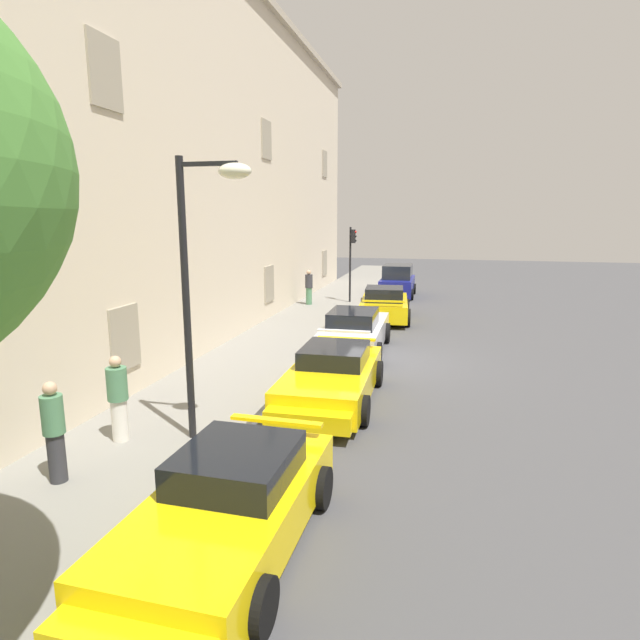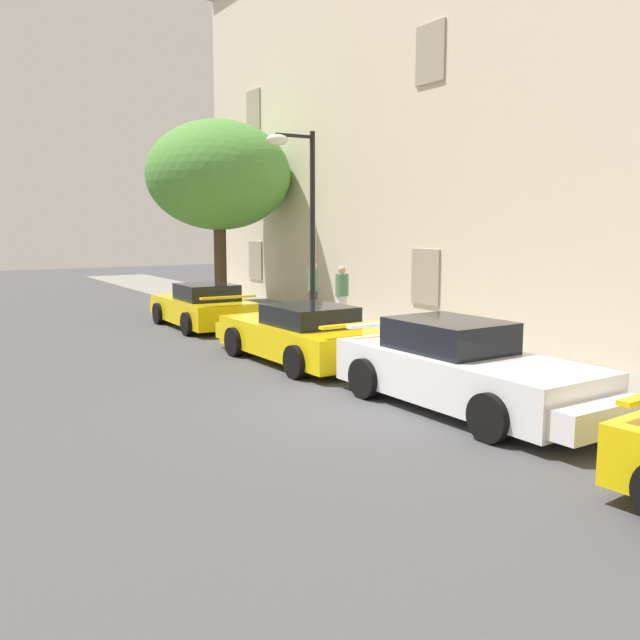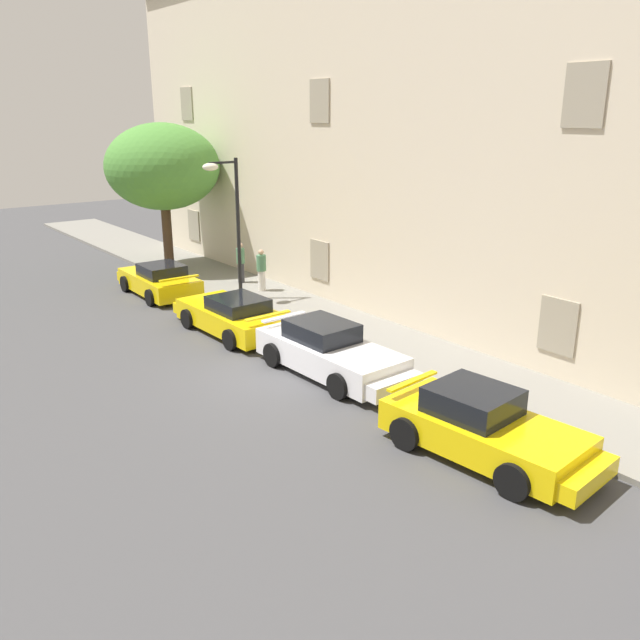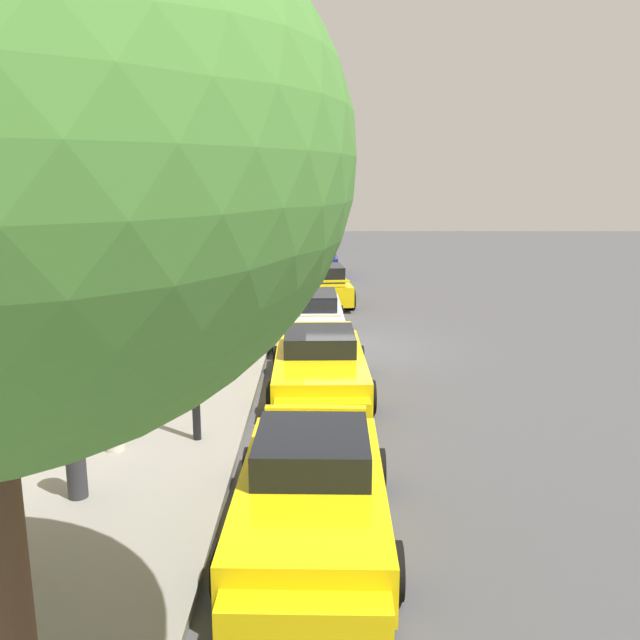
{
  "view_description": "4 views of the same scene",
  "coord_description": "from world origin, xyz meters",
  "px_view_note": "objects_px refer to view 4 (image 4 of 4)",
  "views": [
    {
      "loc": [
        -15.62,
        -1.7,
        4.39
      ],
      "look_at": [
        -0.73,
        1.9,
        1.35
      ],
      "focal_mm": 29.39,
      "sensor_mm": 36.0,
      "label": 1
    },
    {
      "loc": [
        8.87,
        -6.54,
        2.99
      ],
      "look_at": [
        -2.84,
        0.74,
        1.05
      ],
      "focal_mm": 38.0,
      "sensor_mm": 36.0,
      "label": 2
    },
    {
      "loc": [
        14.16,
        -9.53,
        7.0
      ],
      "look_at": [
        -0.61,
        2.0,
        1.02
      ],
      "focal_mm": 36.56,
      "sensor_mm": 36.0,
      "label": 3
    },
    {
      "loc": [
        -17.6,
        0.87,
        4.59
      ],
      "look_at": [
        -0.06,
        0.85,
        0.78
      ],
      "focal_mm": 37.02,
      "sensor_mm": 36.0,
      "label": 4
    }
  ],
  "objects_px": {
    "traffic_light": "(271,224)",
    "sportscar_red_lead": "(311,500)",
    "sportscar_yellow_flank": "(320,368)",
    "sportscar_tail_end": "(320,285)",
    "hatchback_parked": "(319,259)",
    "sportscar_white_middle": "(310,317)",
    "pedestrian_admiring": "(74,439)",
    "pedestrian_bystander": "(223,268)",
    "street_lamp": "(216,225)",
    "pedestrian_strolling": "(113,401)"
  },
  "relations": [
    {
      "from": "hatchback_parked",
      "to": "sportscar_tail_end",
      "type": "bearing_deg",
      "value": -179.41
    },
    {
      "from": "pedestrian_bystander",
      "to": "pedestrian_strolling",
      "type": "bearing_deg",
      "value": -178.2
    },
    {
      "from": "hatchback_parked",
      "to": "pedestrian_bystander",
      "type": "relative_size",
      "value": 2.25
    },
    {
      "from": "street_lamp",
      "to": "pedestrian_strolling",
      "type": "height_order",
      "value": "street_lamp"
    },
    {
      "from": "sportscar_tail_end",
      "to": "hatchback_parked",
      "type": "relative_size",
      "value": 1.25
    },
    {
      "from": "sportscar_yellow_flank",
      "to": "pedestrian_strolling",
      "type": "height_order",
      "value": "pedestrian_strolling"
    },
    {
      "from": "sportscar_white_middle",
      "to": "street_lamp",
      "type": "bearing_deg",
      "value": 169.91
    },
    {
      "from": "traffic_light",
      "to": "street_lamp",
      "type": "xyz_separation_m",
      "value": [
        -16.94,
        -0.35,
        1.15
      ]
    },
    {
      "from": "traffic_light",
      "to": "pedestrian_bystander",
      "type": "relative_size",
      "value": 2.2
    },
    {
      "from": "sportscar_white_middle",
      "to": "traffic_light",
      "type": "bearing_deg",
      "value": 11.06
    },
    {
      "from": "sportscar_red_lead",
      "to": "sportscar_yellow_flank",
      "type": "distance_m",
      "value": 5.92
    },
    {
      "from": "pedestrian_bystander",
      "to": "sportscar_red_lead",
      "type": "bearing_deg",
      "value": -168.54
    },
    {
      "from": "sportscar_white_middle",
      "to": "hatchback_parked",
      "type": "xyz_separation_m",
      "value": [
        12.32,
        -0.24,
        0.17
      ]
    },
    {
      "from": "sportscar_red_lead",
      "to": "traffic_light",
      "type": "bearing_deg",
      "value": 5.5
    },
    {
      "from": "hatchback_parked",
      "to": "pedestrian_admiring",
      "type": "xyz_separation_m",
      "value": [
        -22.38,
        3.4,
        0.21
      ]
    },
    {
      "from": "hatchback_parked",
      "to": "street_lamp",
      "type": "distance_m",
      "value": 20.56
    },
    {
      "from": "sportscar_white_middle",
      "to": "pedestrian_admiring",
      "type": "xyz_separation_m",
      "value": [
        -10.06,
        3.17,
        0.38
      ]
    },
    {
      "from": "pedestrian_bystander",
      "to": "sportscar_yellow_flank",
      "type": "bearing_deg",
      "value": -163.02
    },
    {
      "from": "pedestrian_strolling",
      "to": "sportscar_red_lead",
      "type": "bearing_deg",
      "value": -127.96
    },
    {
      "from": "pedestrian_admiring",
      "to": "pedestrian_bystander",
      "type": "height_order",
      "value": "pedestrian_admiring"
    },
    {
      "from": "sportscar_red_lead",
      "to": "pedestrian_strolling",
      "type": "bearing_deg",
      "value": 52.04
    },
    {
      "from": "sportscar_white_middle",
      "to": "traffic_light",
      "type": "height_order",
      "value": "traffic_light"
    },
    {
      "from": "sportscar_white_middle",
      "to": "street_lamp",
      "type": "distance_m",
      "value": 8.68
    },
    {
      "from": "sportscar_tail_end",
      "to": "street_lamp",
      "type": "height_order",
      "value": "street_lamp"
    },
    {
      "from": "pedestrian_bystander",
      "to": "sportscar_white_middle",
      "type": "bearing_deg",
      "value": -154.87
    },
    {
      "from": "sportscar_tail_end",
      "to": "pedestrian_strolling",
      "type": "distance_m",
      "value": 14.4
    },
    {
      "from": "traffic_light",
      "to": "sportscar_red_lead",
      "type": "bearing_deg",
      "value": -174.5
    },
    {
      "from": "sportscar_tail_end",
      "to": "pedestrian_bystander",
      "type": "distance_m",
      "value": 4.53
    },
    {
      "from": "hatchback_parked",
      "to": "pedestrian_strolling",
      "type": "height_order",
      "value": "pedestrian_strolling"
    },
    {
      "from": "sportscar_yellow_flank",
      "to": "traffic_light",
      "type": "xyz_separation_m",
      "value": [
        14.07,
        2.04,
        2.1
      ]
    },
    {
      "from": "street_lamp",
      "to": "pedestrian_bystander",
      "type": "relative_size",
      "value": 3.13
    },
    {
      "from": "sportscar_yellow_flank",
      "to": "pedestrian_bystander",
      "type": "distance_m",
      "value": 13.41
    },
    {
      "from": "sportscar_white_middle",
      "to": "pedestrian_bystander",
      "type": "xyz_separation_m",
      "value": [
        7.75,
        3.64,
        0.37
      ]
    },
    {
      "from": "sportscar_yellow_flank",
      "to": "traffic_light",
      "type": "bearing_deg",
      "value": 8.25
    },
    {
      "from": "sportscar_red_lead",
      "to": "pedestrian_admiring",
      "type": "height_order",
      "value": "pedestrian_admiring"
    },
    {
      "from": "sportscar_tail_end",
      "to": "pedestrian_bystander",
      "type": "bearing_deg",
      "value": 60.91
    },
    {
      "from": "sportscar_yellow_flank",
      "to": "traffic_light",
      "type": "distance_m",
      "value": 14.37
    },
    {
      "from": "traffic_light",
      "to": "street_lamp",
      "type": "relative_size",
      "value": 0.7
    },
    {
      "from": "street_lamp",
      "to": "hatchback_parked",
      "type": "bearing_deg",
      "value": -4.66
    },
    {
      "from": "sportscar_yellow_flank",
      "to": "street_lamp",
      "type": "distance_m",
      "value": 4.66
    },
    {
      "from": "sportscar_yellow_flank",
      "to": "pedestrian_bystander",
      "type": "bearing_deg",
      "value": 16.98
    },
    {
      "from": "sportscar_red_lead",
      "to": "traffic_light",
      "type": "distance_m",
      "value": 20.19
    },
    {
      "from": "traffic_light",
      "to": "street_lamp",
      "type": "height_order",
      "value": "street_lamp"
    },
    {
      "from": "traffic_light",
      "to": "hatchback_parked",
      "type": "bearing_deg",
      "value": -31.05
    },
    {
      "from": "sportscar_white_middle",
      "to": "sportscar_tail_end",
      "type": "xyz_separation_m",
      "value": [
        5.56,
        -0.31,
        0.01
      ]
    },
    {
      "from": "sportscar_yellow_flank",
      "to": "pedestrian_admiring",
      "type": "distance_m",
      "value": 6.08
    },
    {
      "from": "sportscar_red_lead",
      "to": "hatchback_parked",
      "type": "relative_size",
      "value": 1.2
    },
    {
      "from": "sportscar_yellow_flank",
      "to": "sportscar_tail_end",
      "type": "height_order",
      "value": "sportscar_tail_end"
    },
    {
      "from": "hatchback_parked",
      "to": "street_lamp",
      "type": "xyz_separation_m",
      "value": [
        -20.26,
        1.65,
        3.03
      ]
    },
    {
      "from": "hatchback_parked",
      "to": "pedestrian_strolling",
      "type": "bearing_deg",
      "value": 170.78
    }
  ]
}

